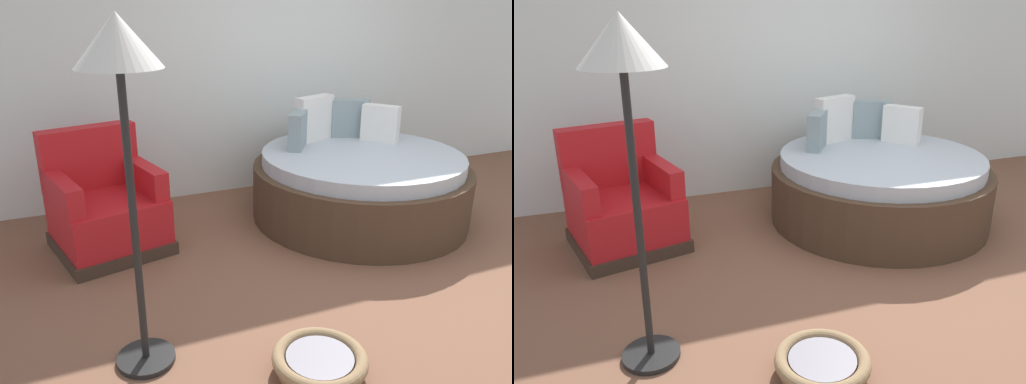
% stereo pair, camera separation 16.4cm
% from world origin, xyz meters
% --- Properties ---
extents(ground_plane, '(8.00, 8.00, 0.02)m').
position_xyz_m(ground_plane, '(0.00, 0.00, -0.01)').
color(ground_plane, brown).
extents(back_wall, '(8.00, 0.12, 3.13)m').
position_xyz_m(back_wall, '(0.00, 2.16, 1.56)').
color(back_wall, silver).
rests_on(back_wall, ground_plane).
extents(round_daybed, '(1.93, 1.93, 1.03)m').
position_xyz_m(round_daybed, '(0.31, 0.99, 0.31)').
color(round_daybed, '#473323').
rests_on(round_daybed, ground_plane).
extents(red_armchair, '(0.96, 0.96, 0.94)m').
position_xyz_m(red_armchair, '(-1.90, 1.21, 0.33)').
color(red_armchair, '#38281E').
rests_on(red_armchair, ground_plane).
extents(pet_basket, '(0.51, 0.51, 0.13)m').
position_xyz_m(pet_basket, '(-1.06, -0.77, 0.07)').
color(pet_basket, '#8E704C').
rests_on(pet_basket, ground_plane).
extents(floor_lamp, '(0.40, 0.40, 1.82)m').
position_xyz_m(floor_lamp, '(-1.89, -0.31, 1.53)').
color(floor_lamp, black).
rests_on(floor_lamp, ground_plane).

